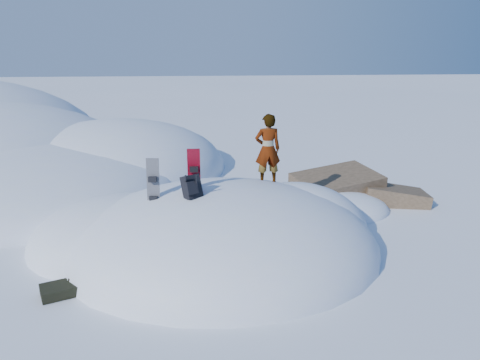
{
  "coord_description": "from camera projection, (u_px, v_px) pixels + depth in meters",
  "views": [
    {
      "loc": [
        -0.49,
        -9.62,
        4.47
      ],
      "look_at": [
        0.42,
        0.3,
        1.56
      ],
      "focal_mm": 35.0,
      "sensor_mm": 36.0,
      "label": 1
    }
  ],
  "objects": [
    {
      "name": "rock_outcrop",
      "position": [
        344.0,
        202.0,
        13.69
      ],
      "size": [
        4.68,
        4.41,
        1.68
      ],
      "color": "brown",
      "rests_on": "ground"
    },
    {
      "name": "ground",
      "position": [
        223.0,
        251.0,
        10.49
      ],
      "size": [
        120.0,
        120.0,
        0.0
      ],
      "primitive_type": "plane",
      "color": "white",
      "rests_on": "ground"
    },
    {
      "name": "person",
      "position": [
        268.0,
        149.0,
        11.0
      ],
      "size": [
        0.64,
        0.44,
        1.69
      ],
      "primitive_type": "imported",
      "rotation": [
        0.0,
        0.0,
        3.21
      ],
      "color": "slate",
      "rests_on": "snow_mound"
    },
    {
      "name": "snow_mound",
      "position": [
        215.0,
        247.0,
        10.7
      ],
      "size": [
        8.0,
        6.0,
        3.0
      ],
      "color": "white",
      "rests_on": "ground"
    },
    {
      "name": "gear_pile",
      "position": [
        64.0,
        288.0,
        8.66
      ],
      "size": [
        0.95,
        0.74,
        0.25
      ],
      "rotation": [
        0.0,
        0.0,
        0.4
      ],
      "color": "black",
      "rests_on": "ground"
    },
    {
      "name": "backpack",
      "position": [
        192.0,
        187.0,
        9.55
      ],
      "size": [
        0.49,
        0.54,
        0.57
      ],
      "rotation": [
        0.0,
        0.0,
        0.56
      ],
      "color": "black",
      "rests_on": "snow_mound"
    },
    {
      "name": "snowboard_red",
      "position": [
        194.0,
        181.0,
        10.01
      ],
      "size": [
        0.28,
        0.17,
        1.46
      ],
      "rotation": [
        0.0,
        0.0,
        -0.02
      ],
      "color": "red",
      "rests_on": "snow_mound"
    },
    {
      "name": "snowboard_dark",
      "position": [
        153.0,
        191.0,
        9.74
      ],
      "size": [
        0.28,
        0.2,
        1.41
      ],
      "rotation": [
        0.0,
        0.0,
        -0.1
      ],
      "color": "black",
      "rests_on": "snow_mound"
    }
  ]
}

